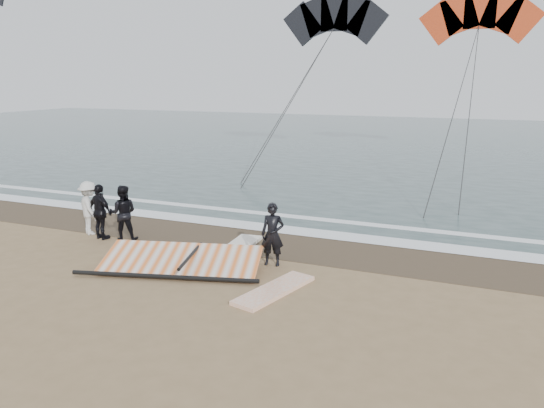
{
  "coord_description": "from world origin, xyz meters",
  "views": [
    {
      "loc": [
        5.78,
        -9.78,
        4.9
      ],
      "look_at": [
        0.46,
        3.0,
        1.6
      ],
      "focal_mm": 35.0,
      "sensor_mm": 36.0,
      "label": 1
    }
  ],
  "objects": [
    {
      "name": "wet_sand",
      "position": [
        0.0,
        4.5,
        0.01
      ],
      "size": [
        120.0,
        2.8,
        0.01
      ],
      "primitive_type": "cube",
      "color": "#4C3D2B",
      "rests_on": "ground"
    },
    {
      "name": "trio_cluster",
      "position": [
        -5.27,
        3.01,
        0.86
      ],
      "size": [
        2.56,
        1.2,
        1.74
      ],
      "color": "black",
      "rests_on": "ground"
    },
    {
      "name": "foam_far",
      "position": [
        0.0,
        7.6,
        0.03
      ],
      "size": [
        120.0,
        0.45,
        0.01
      ],
      "primitive_type": "cube",
      "color": "white",
      "rests_on": "sea"
    },
    {
      "name": "sail_rig",
      "position": [
        -1.49,
        1.5,
        0.2
      ],
      "size": [
        4.64,
        2.76,
        0.52
      ],
      "color": "black",
      "rests_on": "ground"
    },
    {
      "name": "kite_red",
      "position": [
        4.49,
        24.12,
        8.05
      ],
      "size": [
        7.55,
        7.67,
        17.0
      ],
      "color": "red",
      "rests_on": "ground"
    },
    {
      "name": "board_cream",
      "position": [
        -0.83,
        3.38,
        0.05
      ],
      "size": [
        0.87,
        2.66,
        0.11
      ],
      "primitive_type": "cube",
      "rotation": [
        0.0,
        0.0,
        0.07
      ],
      "color": "silver",
      "rests_on": "ground"
    },
    {
      "name": "sea",
      "position": [
        0.0,
        33.0,
        0.01
      ],
      "size": [
        120.0,
        54.0,
        0.02
      ],
      "primitive_type": "cube",
      "color": "#233838",
      "rests_on": "ground"
    },
    {
      "name": "man_main",
      "position": [
        0.61,
        2.69,
        0.85
      ],
      "size": [
        0.68,
        0.51,
        1.71
      ],
      "primitive_type": "imported",
      "rotation": [
        0.0,
        0.0,
        0.17
      ],
      "color": "black",
      "rests_on": "ground"
    },
    {
      "name": "ground",
      "position": [
        0.0,
        0.0,
        0.0
      ],
      "size": [
        120.0,
        120.0,
        0.0
      ],
      "primitive_type": "plane",
      "color": "#8C704C",
      "rests_on": "ground"
    },
    {
      "name": "board_white",
      "position": [
        1.37,
        0.98,
        0.05
      ],
      "size": [
        1.28,
        2.5,
        0.1
      ],
      "primitive_type": "cube",
      "rotation": [
        0.0,
        0.0,
        -0.26
      ],
      "color": "white",
      "rests_on": "ground"
    },
    {
      "name": "kite_dark",
      "position": [
        -3.33,
        21.48,
        8.01
      ],
      "size": [
        6.95,
        5.25,
        12.87
      ],
      "color": "black",
      "rests_on": "ground"
    },
    {
      "name": "foam_near",
      "position": [
        0.0,
        5.9,
        0.03
      ],
      "size": [
        120.0,
        0.9,
        0.01
      ],
      "primitive_type": "cube",
      "color": "white",
      "rests_on": "sea"
    }
  ]
}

